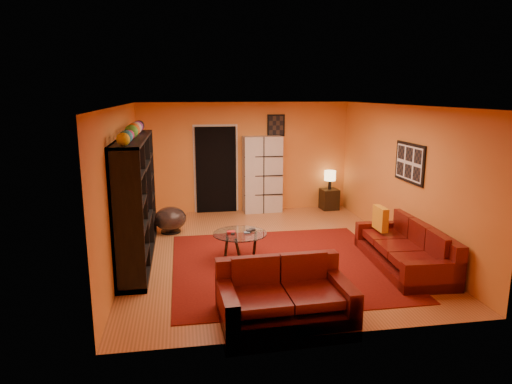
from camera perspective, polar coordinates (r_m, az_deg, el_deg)
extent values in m
plane|color=#9B5B2F|center=(8.35, 1.54, -7.36)|extent=(6.00, 6.00, 0.00)
plane|color=white|center=(7.87, 1.65, 10.76)|extent=(6.00, 6.00, 0.00)
plane|color=orange|center=(10.93, -1.40, 4.36)|extent=(6.00, 0.00, 6.00)
plane|color=orange|center=(5.18, 7.92, -4.78)|extent=(6.00, 0.00, 6.00)
plane|color=orange|center=(7.93, -16.44, 0.81)|extent=(0.00, 6.00, 6.00)
plane|color=orange|center=(8.83, 17.75, 1.86)|extent=(0.00, 6.00, 6.00)
cube|color=#530D09|center=(7.73, 3.27, -8.99)|extent=(3.60, 3.60, 0.01)
cube|color=black|center=(10.86, -5.03, 2.77)|extent=(0.95, 0.10, 2.04)
cube|color=black|center=(8.51, 18.67, 3.47)|extent=(0.03, 1.00, 0.70)
cube|color=black|center=(10.96, 2.52, 8.32)|extent=(0.42, 0.03, 0.52)
cube|color=black|center=(7.96, -14.72, -0.89)|extent=(0.45, 3.00, 2.10)
imported|color=black|center=(8.00, -14.31, -1.36)|extent=(0.88, 0.12, 0.51)
cube|color=#4D0C0A|center=(7.98, 17.84, -7.72)|extent=(1.04, 2.27, 0.32)
cube|color=#4D0C0A|center=(8.05, 20.36, -5.74)|extent=(0.32, 2.23, 0.85)
cube|color=#4D0C0A|center=(7.07, 21.23, -9.30)|extent=(0.92, 0.24, 0.62)
cube|color=#4D0C0A|center=(8.83, 15.28, -4.61)|extent=(0.92, 0.24, 0.62)
cube|color=#4D0C0A|center=(7.33, 19.64, -7.06)|extent=(0.72, 0.64, 0.12)
cube|color=#4D0C0A|center=(7.87, 17.72, -5.62)|extent=(0.72, 0.64, 0.12)
cube|color=#4D0C0A|center=(8.41, 16.06, -4.35)|extent=(0.72, 0.64, 0.12)
cube|color=#4D0C0A|center=(5.99, 3.67, -14.01)|extent=(1.71, 1.07, 0.32)
cube|color=#4D0C0A|center=(6.24, 2.70, -10.20)|extent=(1.67, 0.25, 0.85)
cube|color=#4D0C0A|center=(6.15, 10.55, -11.94)|extent=(0.22, 1.01, 0.62)
cube|color=#4D0C0A|center=(5.79, -3.64, -13.34)|extent=(0.22, 1.01, 0.62)
cube|color=#4D0C0A|center=(5.91, 6.94, -11.13)|extent=(0.66, 0.81, 0.12)
cube|color=#4D0C0A|center=(5.75, 0.61, -11.73)|extent=(0.66, 0.81, 0.12)
cube|color=orange|center=(8.39, 15.29, -3.20)|extent=(0.12, 0.42, 0.42)
cylinder|color=silver|center=(7.81, -2.02, -5.21)|extent=(0.92, 0.92, 0.02)
cylinder|color=black|center=(8.00, -0.14, -6.51)|extent=(0.05, 0.05, 0.44)
cylinder|color=black|center=(8.05, -3.68, -6.43)|extent=(0.05, 0.05, 0.44)
cylinder|color=black|center=(7.62, -2.21, -7.51)|extent=(0.05, 0.05, 0.44)
cube|color=beige|center=(10.86, 0.79, 2.21)|extent=(0.93, 0.45, 1.82)
cylinder|color=black|center=(9.57, -10.60, -4.87)|extent=(0.44, 0.44, 0.03)
cylinder|color=black|center=(9.55, -10.62, -4.41)|extent=(0.06, 0.06, 0.15)
ellipsoid|color=#3E3738|center=(9.49, -10.67, -3.29)|extent=(0.65, 0.65, 0.49)
cube|color=black|center=(11.35, 9.13, -0.89)|extent=(0.43, 0.43, 0.50)
cylinder|color=black|center=(11.28, 9.20, 0.90)|extent=(0.08, 0.08, 0.22)
cylinder|color=#FFD98C|center=(11.23, 9.24, 2.05)|extent=(0.28, 0.28, 0.24)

